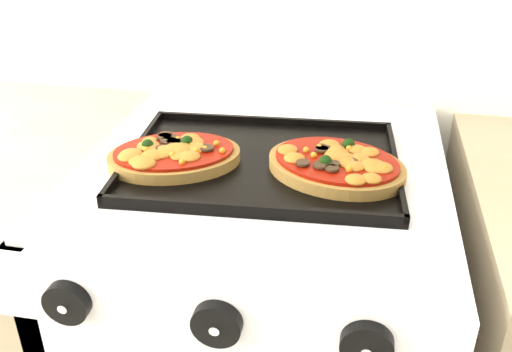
# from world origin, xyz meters

# --- Properties ---
(control_panel) EXTENTS (0.60, 0.02, 0.09)m
(control_panel) POSITION_xyz_m (-0.04, 1.39, 0.85)
(control_panel) COLOR white
(control_panel) RESTS_ON stove
(knob_left) EXTENTS (0.06, 0.02, 0.06)m
(knob_left) POSITION_xyz_m (-0.23, 1.37, 0.85)
(knob_left) COLOR black
(knob_left) RESTS_ON control_panel
(knob_center) EXTENTS (0.06, 0.02, 0.06)m
(knob_center) POSITION_xyz_m (-0.03, 1.37, 0.85)
(knob_center) COLOR black
(knob_center) RESTS_ON control_panel
(knob_right) EXTENTS (0.06, 0.02, 0.06)m
(knob_right) POSITION_xyz_m (0.15, 1.37, 0.85)
(knob_right) COLOR black
(knob_right) RESTS_ON control_panel
(baking_tray) EXTENTS (0.45, 0.35, 0.02)m
(baking_tray) POSITION_xyz_m (-0.03, 1.68, 0.92)
(baking_tray) COLOR black
(baking_tray) RESTS_ON stove
(pizza_left) EXTENTS (0.25, 0.22, 0.03)m
(pizza_left) POSITION_xyz_m (-0.17, 1.64, 0.94)
(pizza_left) COLOR olive
(pizza_left) RESTS_ON baking_tray
(pizza_right) EXTENTS (0.26, 0.22, 0.03)m
(pizza_right) POSITION_xyz_m (0.08, 1.66, 0.94)
(pizza_right) COLOR olive
(pizza_right) RESTS_ON baking_tray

